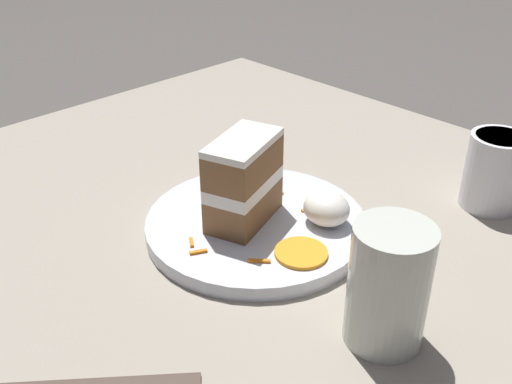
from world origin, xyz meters
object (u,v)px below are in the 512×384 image
(plate, at_px, (256,225))
(cake_slice, at_px, (244,180))
(coffee_mug, at_px, (495,169))
(orange_garnish, at_px, (301,253))
(cream_dollop, at_px, (326,208))
(drinking_glass, at_px, (387,293))

(plate, bearing_deg, cake_slice, 48.15)
(coffee_mug, bearing_deg, orange_garnish, 73.85)
(cream_dollop, relative_size, orange_garnish, 0.97)
(plate, relative_size, cream_dollop, 4.66)
(cream_dollop, xyz_separation_m, drinking_glass, (-0.14, 0.09, 0.01))
(orange_garnish, bearing_deg, coffee_mug, -106.15)
(plate, distance_m, orange_garnish, 0.09)
(plate, xyz_separation_m, coffee_mug, (-0.16, -0.25, 0.04))
(plate, bearing_deg, cream_dollop, -140.39)
(drinking_glass, xyz_separation_m, coffee_mug, (0.04, -0.29, 0.00))
(cream_dollop, bearing_deg, plate, 39.61)
(cake_slice, bearing_deg, coffee_mug, 37.69)
(orange_garnish, bearing_deg, plate, -10.45)
(cake_slice, height_order, coffee_mug, cake_slice)
(coffee_mug, bearing_deg, drinking_glass, 98.79)
(cake_slice, distance_m, orange_garnish, 0.11)
(orange_garnish, distance_m, coffee_mug, 0.28)
(cream_dollop, height_order, orange_garnish, cream_dollop)
(cream_dollop, distance_m, coffee_mug, 0.22)
(cream_dollop, relative_size, drinking_glass, 0.47)
(drinking_glass, distance_m, coffee_mug, 0.29)
(cake_slice, relative_size, coffee_mug, 1.15)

